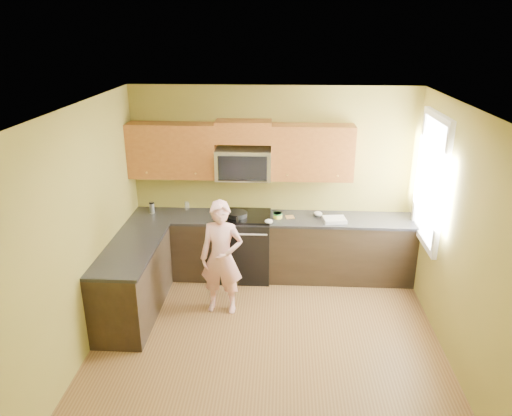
# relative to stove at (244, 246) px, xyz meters

# --- Properties ---
(floor) EXTENTS (4.00, 4.00, 0.00)m
(floor) POSITION_rel_stove_xyz_m (0.40, -1.68, -0.47)
(floor) COLOR brown
(floor) RESTS_ON ground
(ceiling) EXTENTS (4.00, 4.00, 0.00)m
(ceiling) POSITION_rel_stove_xyz_m (0.40, -1.68, 2.23)
(ceiling) COLOR white
(ceiling) RESTS_ON ground
(wall_back) EXTENTS (4.00, 0.00, 4.00)m
(wall_back) POSITION_rel_stove_xyz_m (0.40, 0.32, 0.88)
(wall_back) COLOR olive
(wall_back) RESTS_ON ground
(wall_front) EXTENTS (4.00, 0.00, 4.00)m
(wall_front) POSITION_rel_stove_xyz_m (0.40, -3.67, 0.88)
(wall_front) COLOR olive
(wall_front) RESTS_ON ground
(wall_left) EXTENTS (0.00, 4.00, 4.00)m
(wall_left) POSITION_rel_stove_xyz_m (-1.60, -1.68, 0.88)
(wall_left) COLOR olive
(wall_left) RESTS_ON ground
(wall_right) EXTENTS (0.00, 4.00, 4.00)m
(wall_right) POSITION_rel_stove_xyz_m (2.40, -1.68, 0.88)
(wall_right) COLOR olive
(wall_right) RESTS_ON ground
(cabinet_back_run) EXTENTS (4.00, 0.60, 0.88)m
(cabinet_back_run) POSITION_rel_stove_xyz_m (0.40, 0.02, -0.03)
(cabinet_back_run) COLOR black
(cabinet_back_run) RESTS_ON floor
(cabinet_left_run) EXTENTS (0.60, 1.60, 0.88)m
(cabinet_left_run) POSITION_rel_stove_xyz_m (-1.30, -1.08, -0.03)
(cabinet_left_run) COLOR black
(cabinet_left_run) RESTS_ON floor
(countertop_back) EXTENTS (4.00, 0.62, 0.04)m
(countertop_back) POSITION_rel_stove_xyz_m (0.40, 0.01, 0.43)
(countertop_back) COLOR black
(countertop_back) RESTS_ON cabinet_back_run
(countertop_left) EXTENTS (0.62, 1.60, 0.04)m
(countertop_left) POSITION_rel_stove_xyz_m (-1.29, -1.08, 0.43)
(countertop_left) COLOR black
(countertop_left) RESTS_ON cabinet_left_run
(stove) EXTENTS (0.76, 0.65, 0.95)m
(stove) POSITION_rel_stove_xyz_m (0.00, 0.00, 0.00)
(stove) COLOR black
(stove) RESTS_ON floor
(microwave) EXTENTS (0.76, 0.40, 0.42)m
(microwave) POSITION_rel_stove_xyz_m (0.00, 0.12, 0.97)
(microwave) COLOR silver
(microwave) RESTS_ON wall_back
(upper_cab_left) EXTENTS (1.22, 0.33, 0.75)m
(upper_cab_left) POSITION_rel_stove_xyz_m (-0.99, 0.16, 0.97)
(upper_cab_left) COLOR brown
(upper_cab_left) RESTS_ON wall_back
(upper_cab_right) EXTENTS (1.12, 0.33, 0.75)m
(upper_cab_right) POSITION_rel_stove_xyz_m (0.94, 0.16, 0.97)
(upper_cab_right) COLOR brown
(upper_cab_right) RESTS_ON wall_back
(upper_cab_over_mw) EXTENTS (0.76, 0.33, 0.30)m
(upper_cab_over_mw) POSITION_rel_stove_xyz_m (0.00, 0.16, 1.62)
(upper_cab_over_mw) COLOR brown
(upper_cab_over_mw) RESTS_ON wall_back
(window) EXTENTS (0.06, 1.06, 1.66)m
(window) POSITION_rel_stove_xyz_m (2.38, -0.48, 1.17)
(window) COLOR white
(window) RESTS_ON wall_right
(woman) EXTENTS (0.57, 0.40, 1.48)m
(woman) POSITION_rel_stove_xyz_m (-0.20, -0.94, 0.26)
(woman) COLOR #F77B7C
(woman) RESTS_ON floor
(frying_pan) EXTENTS (0.34, 0.53, 0.07)m
(frying_pan) POSITION_rel_stove_xyz_m (-0.08, -0.06, 0.47)
(frying_pan) COLOR black
(frying_pan) RESTS_ON stove
(butter_tub) EXTENTS (0.15, 0.15, 0.09)m
(butter_tub) POSITION_rel_stove_xyz_m (0.48, -0.01, 0.45)
(butter_tub) COLOR #FFF743
(butter_tub) RESTS_ON countertop_back
(toast_slice) EXTENTS (0.13, 0.13, 0.01)m
(toast_slice) POSITION_rel_stove_xyz_m (0.65, 0.01, 0.45)
(toast_slice) COLOR #B27F47
(toast_slice) RESTS_ON countertop_back
(napkin_a) EXTENTS (0.14, 0.15, 0.06)m
(napkin_a) POSITION_rel_stove_xyz_m (0.36, -0.23, 0.48)
(napkin_a) COLOR silver
(napkin_a) RESTS_ON countertop_back
(napkin_b) EXTENTS (0.13, 0.14, 0.07)m
(napkin_b) POSITION_rel_stove_xyz_m (1.05, 0.09, 0.48)
(napkin_b) COLOR silver
(napkin_b) RESTS_ON countertop_back
(dish_towel) EXTENTS (0.33, 0.28, 0.05)m
(dish_towel) POSITION_rel_stove_xyz_m (1.27, -0.10, 0.47)
(dish_towel) COLOR white
(dish_towel) RESTS_ON countertop_back
(travel_mug) EXTENTS (0.08, 0.08, 0.16)m
(travel_mug) POSITION_rel_stove_xyz_m (-1.32, 0.08, 0.45)
(travel_mug) COLOR silver
(travel_mug) RESTS_ON countertop_back
(glass_b) EXTENTS (0.09, 0.09, 0.12)m
(glass_b) POSITION_rel_stove_xyz_m (-0.84, 0.23, 0.51)
(glass_b) COLOR silver
(glass_b) RESTS_ON countertop_back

